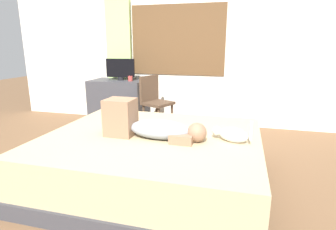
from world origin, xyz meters
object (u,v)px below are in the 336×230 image
at_px(person_lying, 149,125).
at_px(desk, 119,102).
at_px(bed, 153,160).
at_px(cup, 130,79).
at_px(chair_by_desk, 154,100).
at_px(tv_monitor, 120,69).
at_px(cat, 231,134).

height_order(person_lying, desk, person_lying).
relative_size(bed, person_lying, 2.16).
bearing_deg(cup, desk, 166.24).
distance_m(cup, chair_by_desk, 0.61).
bearing_deg(tv_monitor, chair_by_desk, -25.05).
distance_m(bed, cat, 0.79).
bearing_deg(tv_monitor, person_lying, -59.15).
height_order(bed, tv_monitor, tv_monitor).
distance_m(desk, cup, 0.48).
bearing_deg(cup, bed, -61.90).
bearing_deg(chair_by_desk, desk, 156.54).
height_order(cat, desk, desk).
relative_size(person_lying, desk, 1.04).
bearing_deg(cup, cat, -46.91).
relative_size(cat, tv_monitor, 0.72).
relative_size(bed, chair_by_desk, 2.36).
relative_size(bed, cup, 25.37).
height_order(person_lying, chair_by_desk, chair_by_desk).
bearing_deg(bed, desk, 122.97).
distance_m(bed, desk, 2.23).
bearing_deg(chair_by_desk, tv_monitor, 154.95).
bearing_deg(chair_by_desk, person_lying, -73.57).
xyz_separation_m(tv_monitor, chair_by_desk, (0.68, -0.32, -0.41)).
xyz_separation_m(person_lying, cup, (-0.96, 1.88, 0.17)).
distance_m(person_lying, cup, 2.12).
relative_size(bed, tv_monitor, 4.21).
bearing_deg(cat, bed, -179.65).
xyz_separation_m(bed, cup, (-0.97, 1.81, 0.54)).
relative_size(tv_monitor, cup, 6.02).
xyz_separation_m(bed, chair_by_desk, (-0.48, 1.55, 0.26)).
xyz_separation_m(desk, cup, (0.25, -0.06, 0.41)).
height_order(bed, chair_by_desk, chair_by_desk).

